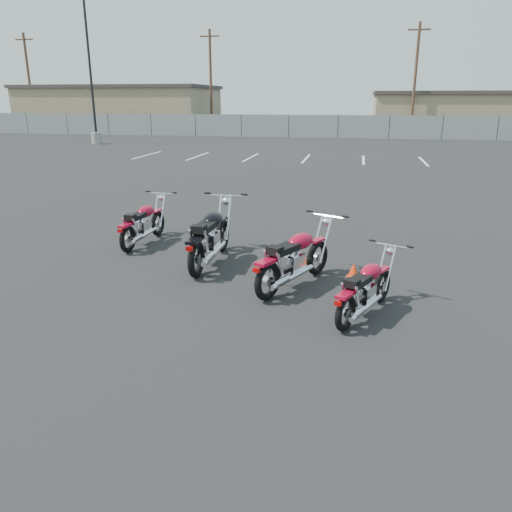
% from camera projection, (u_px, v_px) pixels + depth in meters
% --- Properties ---
extents(ground, '(120.00, 120.00, 0.00)m').
position_uv_depth(ground, '(235.00, 307.00, 7.63)').
color(ground, black).
rests_on(ground, ground).
extents(motorcycle_front_red, '(0.79, 2.03, 0.99)m').
position_uv_depth(motorcycle_front_red, '(143.00, 224.00, 10.85)').
color(motorcycle_front_red, black).
rests_on(motorcycle_front_red, ground).
extents(motorcycle_second_black, '(0.93, 2.40, 1.18)m').
position_uv_depth(motorcycle_second_black, '(210.00, 237.00, 9.51)').
color(motorcycle_second_black, black).
rests_on(motorcycle_second_black, ground).
extents(motorcycle_third_red, '(1.38, 2.15, 1.09)m').
position_uv_depth(motorcycle_third_red, '(295.00, 259.00, 8.33)').
color(motorcycle_third_red, black).
rests_on(motorcycle_third_red, ground).
extents(motorcycle_rear_red, '(1.11, 1.80, 0.91)m').
position_uv_depth(motorcycle_rear_red, '(366.00, 289.00, 7.23)').
color(motorcycle_rear_red, black).
rests_on(motorcycle_rear_red, ground).
extents(training_cone_near, '(0.23, 0.23, 0.28)m').
position_uv_depth(training_cone_near, '(354.00, 270.00, 8.85)').
color(training_cone_near, '#FB390D').
rests_on(training_cone_near, ground).
extents(light_pole_west, '(0.80, 0.70, 10.78)m').
position_uv_depth(light_pole_west, '(93.00, 102.00, 34.25)').
color(light_pole_west, gray).
rests_on(light_pole_west, ground).
extents(chainlink_fence, '(80.06, 0.06, 1.80)m').
position_uv_depth(chainlink_fence, '(338.00, 127.00, 40.08)').
color(chainlink_fence, slate).
rests_on(chainlink_fence, ground).
extents(tan_building_west, '(18.40, 10.40, 4.30)m').
position_uv_depth(tan_building_west, '(122.00, 108.00, 50.39)').
color(tan_building_west, '#8F7C5C').
rests_on(tan_building_west, ground).
extents(tan_building_east, '(14.40, 9.40, 3.70)m').
position_uv_depth(tan_building_east, '(451.00, 112.00, 46.31)').
color(tan_building_east, '#8F7C5C').
rests_on(tan_building_east, ground).
extents(utility_pole_a, '(1.80, 0.24, 9.00)m').
position_uv_depth(utility_pole_a, '(29.00, 81.00, 48.33)').
color(utility_pole_a, '#452D20').
rests_on(utility_pole_a, ground).
extents(utility_pole_b, '(1.80, 0.24, 9.00)m').
position_uv_depth(utility_pole_b, '(211.00, 80.00, 45.87)').
color(utility_pole_b, '#452D20').
rests_on(utility_pole_b, ground).
extents(utility_pole_c, '(1.80, 0.24, 9.00)m').
position_uv_depth(utility_pole_c, '(415.00, 78.00, 41.54)').
color(utility_pole_c, '#452D20').
rests_on(utility_pole_c, ground).
extents(parking_line_stripes, '(15.12, 4.00, 0.01)m').
position_uv_depth(parking_line_stripes, '(278.00, 158.00, 26.80)').
color(parking_line_stripes, silver).
rests_on(parking_line_stripes, ground).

